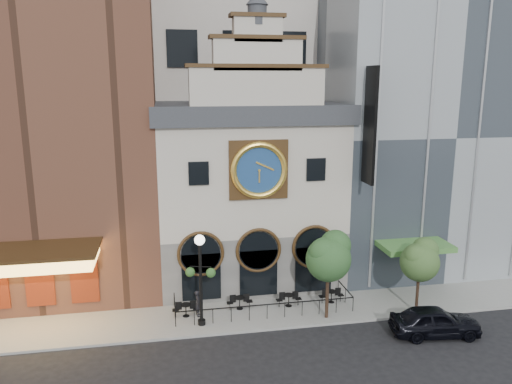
{
  "coord_description": "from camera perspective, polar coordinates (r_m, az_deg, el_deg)",
  "views": [
    {
      "loc": [
        -5.57,
        -25.11,
        13.83
      ],
      "look_at": [
        0.23,
        6.0,
        6.71
      ],
      "focal_mm": 35.0,
      "sensor_mm": 36.0,
      "label": 1
    }
  ],
  "objects": [
    {
      "name": "bistro_1",
      "position": [
        31.14,
        -1.88,
        -12.43
      ],
      "size": [
        1.58,
        0.68,
        0.9
      ],
      "color": "black",
      "rests_on": "sidewalk"
    },
    {
      "name": "bistro_3",
      "position": [
        32.3,
        8.61,
        -11.62
      ],
      "size": [
        1.58,
        0.68,
        0.9
      ],
      "color": "black",
      "rests_on": "sidewalk"
    },
    {
      "name": "theater_building",
      "position": [
        35.87,
        -22.86,
        9.75
      ],
      "size": [
        14.0,
        15.6,
        25.0
      ],
      "color": "brown",
      "rests_on": "ground"
    },
    {
      "name": "ground",
      "position": [
        29.21,
        1.78,
        -15.58
      ],
      "size": [
        120.0,
        120.0,
        0.0
      ],
      "primitive_type": "plane",
      "color": "black",
      "rests_on": "ground"
    },
    {
      "name": "sidewalk",
      "position": [
        31.35,
        0.78,
        -13.34
      ],
      "size": [
        44.0,
        5.0,
        0.15
      ],
      "primitive_type": "cube",
      "color": "gray",
      "rests_on": "ground"
    },
    {
      "name": "bistro_2",
      "position": [
        31.54,
        3.76,
        -12.11
      ],
      "size": [
        1.58,
        0.68,
        0.9
      ],
      "color": "black",
      "rests_on": "sidewalk"
    },
    {
      "name": "cafe_railing",
      "position": [
        31.12,
        0.78,
        -12.47
      ],
      "size": [
        10.6,
        2.6,
        0.9
      ],
      "primitive_type": null,
      "color": "black",
      "rests_on": "sidewalk"
    },
    {
      "name": "clock_building",
      "position": [
        34.16,
        -0.94,
        0.62
      ],
      "size": [
        12.6,
        8.78,
        18.65
      ],
      "color": "#605E5B",
      "rests_on": "ground"
    },
    {
      "name": "tree_left",
      "position": [
        29.16,
        8.35,
        -7.17
      ],
      "size": [
        2.72,
        2.62,
        5.24
      ],
      "color": "#382619",
      "rests_on": "sidewalk"
    },
    {
      "name": "bistro_0",
      "position": [
        30.53,
        -8.01,
        -13.1
      ],
      "size": [
        1.58,
        0.68,
        0.9
      ],
      "color": "black",
      "rests_on": "sidewalk"
    },
    {
      "name": "car_right",
      "position": [
        30.07,
        19.8,
        -13.73
      ],
      "size": [
        5.08,
        2.53,
        1.66
      ],
      "primitive_type": "imported",
      "rotation": [
        0.0,
        0.0,
        1.45
      ],
      "color": "black",
      "rests_on": "ground"
    },
    {
      "name": "office_tower",
      "position": [
        45.87,
        -3.73,
        20.39
      ],
      "size": [
        20.0,
        16.0,
        40.0
      ],
      "primitive_type": "cube",
      "color": "beige",
      "rests_on": "ground"
    },
    {
      "name": "retail_building",
      "position": [
        39.88,
        17.36,
        6.81
      ],
      "size": [
        14.0,
        14.4,
        20.0
      ],
      "color": "gray",
      "rests_on": "ground"
    },
    {
      "name": "tree_right",
      "position": [
        31.19,
        18.26,
        -7.28
      ],
      "size": [
        2.39,
        2.3,
        4.6
      ],
      "color": "#382619",
      "rests_on": "sidewalk"
    },
    {
      "name": "pedestrian",
      "position": [
        30.36,
        -6.63,
        -12.52
      ],
      "size": [
        0.38,
        0.58,
        1.59
      ],
      "primitive_type": "imported",
      "rotation": [
        0.0,
        0.0,
        1.58
      ],
      "color": "black",
      "rests_on": "sidewalk"
    },
    {
      "name": "lamppost",
      "position": [
        28.33,
        -6.37,
        -8.84
      ],
      "size": [
        1.68,
        0.86,
        5.37
      ],
      "rotation": [
        0.0,
        0.0,
        -0.27
      ],
      "color": "black",
      "rests_on": "sidewalk"
    }
  ]
}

